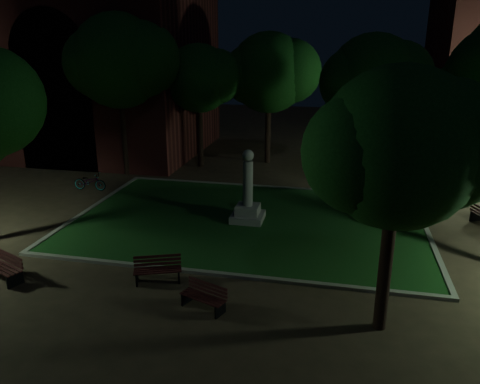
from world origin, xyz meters
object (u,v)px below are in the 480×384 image
object	(u,v)px
bench_near_left	(158,270)
bench_west_near	(4,268)
bicycle	(90,182)
bench_far_side	(352,173)
bench_near_right	(204,297)
monument	(248,201)

from	to	relation	value
bench_near_left	bench_west_near	distance (m)	5.18
bench_near_left	bicycle	world-z (taller)	bicycle
bench_far_side	bench_near_left	bearing A→B (deg)	86.50
bench_near_right	bench_west_near	world-z (taller)	bench_west_near
bench_far_side	bench_west_near	bearing A→B (deg)	73.44
bench_west_near	bicycle	size ratio (longest dim) A/B	0.96
bench_near_right	bicycle	bearing A→B (deg)	154.46
monument	bench_far_side	xyz separation A→B (m)	(4.55, 7.59, -0.52)
bench_far_side	bicycle	distance (m)	14.57
bench_west_near	bicycle	world-z (taller)	bicycle
monument	bench_near_right	bearing A→B (deg)	-89.10
bench_near_left	bench_far_side	size ratio (longest dim) A/B	0.94
monument	bench_far_side	bearing A→B (deg)	59.06
bench_near_left	bench_near_right	world-z (taller)	bench_near_left
monument	bench_near_right	world-z (taller)	monument
bench_west_near	bench_far_side	distance (m)	18.48
monument	bicycle	bearing A→B (deg)	163.56
bench_near_left	bicycle	xyz separation A→B (m)	(-7.30, 8.59, 0.07)
bench_west_near	bench_far_side	bearing A→B (deg)	74.76
bench_west_near	monument	bearing A→B (deg)	67.85
monument	bench_near_left	world-z (taller)	monument
bench_near_right	bicycle	world-z (taller)	bicycle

